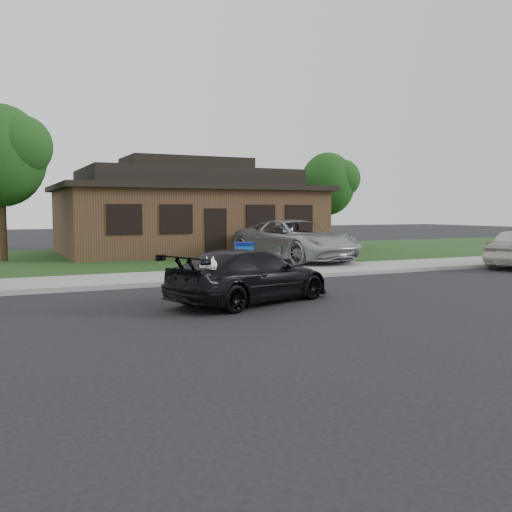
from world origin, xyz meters
name	(u,v)px	position (x,y,z in m)	size (l,w,h in m)	color
ground	(227,303)	(0.00, 0.00, 0.00)	(120.00, 120.00, 0.00)	black
sidewalk	(167,278)	(0.00, 5.00, 0.06)	(60.00, 3.00, 0.12)	gray
curb	(181,283)	(0.00, 3.50, 0.06)	(60.00, 0.12, 0.12)	gray
lawn	(115,259)	(0.00, 13.00, 0.07)	(60.00, 13.00, 0.13)	#193814
driveway	(266,259)	(6.00, 10.00, 0.07)	(4.50, 13.00, 0.14)	gray
sedan	(250,276)	(0.51, -0.20, 0.64)	(4.76, 3.25, 1.28)	black
minivan	(296,240)	(6.33, 7.96, 0.98)	(2.78, 6.02, 1.67)	#A3A5AA
recycling_bin	(244,257)	(2.65, 4.93, 0.63)	(0.73, 0.73, 1.01)	#0E4B9F
house	(187,212)	(4.00, 15.00, 2.13)	(12.60, 8.60, 4.65)	#422B1C
tree_0	(5,154)	(-4.34, 12.88, 4.48)	(3.78, 3.60, 6.34)	#332114
tree_1	(331,183)	(12.14, 14.40, 3.71)	(3.15, 3.00, 5.25)	#332114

